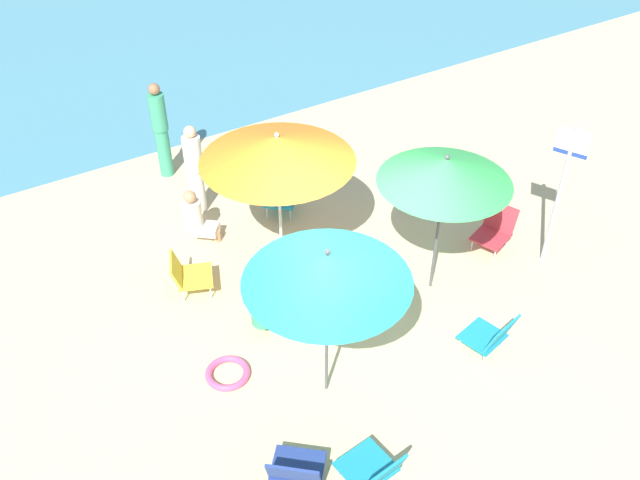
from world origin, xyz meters
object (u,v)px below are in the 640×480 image
object	(u,v)px
umbrella_orange	(277,149)
person_d	(161,130)
umbrella_green	(446,171)
warning_sign	(563,179)
beach_chair_a	(491,335)
beach_chair_e	(373,470)
beach_chair_c	(495,228)
person_b	(196,217)
swim_ring	(228,373)
person_c	(195,169)
beach_bag	(347,307)
umbrella_teal	(327,268)
beach_chair_d	(282,191)
beach_chair_b	(188,274)
person_a	(263,306)
beach_chair_f	(296,470)

from	to	relation	value
umbrella_orange	person_d	size ratio (longest dim) A/B	1.27
umbrella_green	warning_sign	world-z (taller)	warning_sign
beach_chair_a	beach_chair_e	bearing A→B (deg)	94.97
beach_chair_c	person_b	size ratio (longest dim) A/B	0.82
umbrella_green	swim_ring	bearing A→B (deg)	179.33
person_c	beach_bag	bearing A→B (deg)	35.21
person_b	person_c	world-z (taller)	person_c
umbrella_teal	beach_chair_c	xyz separation A→B (m)	(3.56, 0.98, -1.57)
beach_chair_d	beach_bag	size ratio (longest dim) A/B	3.06
beach_chair_c	beach_chair_e	size ratio (longest dim) A/B	1.15
beach_chair_b	swim_ring	distance (m)	1.68
person_a	person_b	distance (m)	2.21
warning_sign	beach_chair_a	bearing A→B (deg)	-179.36
person_b	beach_chair_e	bearing A→B (deg)	-51.80
umbrella_green	warning_sign	xyz separation A→B (m)	(1.73, -0.43, -0.48)
beach_chair_f	person_a	xyz separation A→B (m)	(0.79, 2.14, 0.14)
umbrella_orange	beach_chair_f	xyz separation A→B (m)	(-1.66, -3.22, -1.59)
beach_chair_c	person_c	bearing A→B (deg)	-63.10
umbrella_orange	beach_bag	world-z (taller)	umbrella_orange
warning_sign	umbrella_green	bearing A→B (deg)	141.01
umbrella_teal	umbrella_green	distance (m)	2.31
beach_bag	person_c	bearing A→B (deg)	101.83
umbrella_green	umbrella_orange	bearing A→B (deg)	133.94
beach_chair_f	person_b	distance (m)	4.43
person_a	swim_ring	world-z (taller)	person_a
person_d	beach_bag	world-z (taller)	person_d
umbrella_teal	person_b	distance (m)	3.72
umbrella_green	person_c	world-z (taller)	umbrella_green
beach_chair_c	swim_ring	xyz separation A→B (m)	(-4.46, -0.19, -0.25)
umbrella_teal	beach_chair_d	xyz separation A→B (m)	(1.37, 3.45, -1.54)
warning_sign	swim_ring	distance (m)	5.03
beach_chair_b	beach_chair_f	size ratio (longest dim) A/B	0.93
warning_sign	person_c	bearing A→B (deg)	109.33
beach_chair_a	person_c	size ratio (longest dim) A/B	0.42
umbrella_green	beach_chair_c	bearing A→B (deg)	9.46
beach_chair_b	beach_bag	xyz separation A→B (m)	(1.57, -1.53, -0.18)
swim_ring	beach_chair_e	bearing A→B (deg)	-73.59
beach_chair_d	person_c	size ratio (longest dim) A/B	0.50
umbrella_teal	umbrella_orange	size ratio (longest dim) A/B	0.99
person_b	beach_bag	xyz separation A→B (m)	(0.99, -2.52, -0.29)
person_d	warning_sign	bearing A→B (deg)	133.25
beach_chair_b	person_b	size ratio (longest dim) A/B	0.80
beach_chair_f	warning_sign	xyz separation A→B (m)	(4.87, 1.25, 1.11)
beach_chair_b	person_b	world-z (taller)	person_b
umbrella_green	beach_bag	xyz separation A→B (m)	(-1.30, 0.15, -1.76)
beach_chair_f	person_c	world-z (taller)	person_c
person_c	person_a	bearing A→B (deg)	15.73
umbrella_teal	swim_ring	distance (m)	2.18
beach_bag	umbrella_orange	bearing A→B (deg)	97.74
beach_chair_c	beach_bag	bearing A→B (deg)	-18.34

